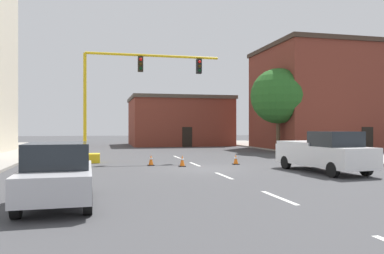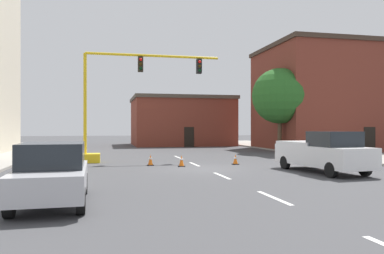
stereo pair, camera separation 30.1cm
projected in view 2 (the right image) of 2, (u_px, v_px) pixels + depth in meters
name	position (u px, v px, depth m)	size (l,w,h in m)	color
ground_plane	(205.00, 169.00, 20.18)	(160.00, 160.00, 0.00)	#424244
sidewalk_right	(337.00, 153.00, 30.82)	(6.00, 56.00, 0.14)	#9E998E
lane_stripe_seg_1	(274.00, 198.00, 11.88)	(0.16, 2.40, 0.01)	silver
lane_stripe_seg_2	(222.00, 176.00, 17.25)	(0.16, 2.40, 0.01)	silver
lane_stripe_seg_3	(194.00, 164.00, 22.62)	(0.16, 2.40, 0.01)	silver
lane_stripe_seg_4	(178.00, 157.00, 27.99)	(0.16, 2.40, 0.01)	silver
building_brick_center	(181.00, 121.00, 47.19)	(11.76, 10.19, 5.80)	brown
building_row_right	(335.00, 98.00, 37.88)	(14.00, 10.42, 10.00)	brown
traffic_signal_gantry	(105.00, 126.00, 23.93)	(9.39, 1.20, 6.83)	yellow
tree_right_mid	(280.00, 96.00, 33.36)	(4.82, 4.82, 7.30)	brown
pickup_truck_white	(323.00, 152.00, 18.52)	(2.51, 5.57, 1.99)	white
sedan_silver_near_left	(52.00, 173.00, 10.94)	(1.99, 4.56, 1.74)	#B7B7BC
traffic_cone_roadside_a	(235.00, 159.00, 22.50)	(0.36, 0.36, 0.59)	black
traffic_cone_roadside_b	(150.00, 160.00, 21.87)	(0.36, 0.36, 0.63)	black
traffic_cone_roadside_c	(181.00, 161.00, 21.32)	(0.36, 0.36, 0.63)	black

